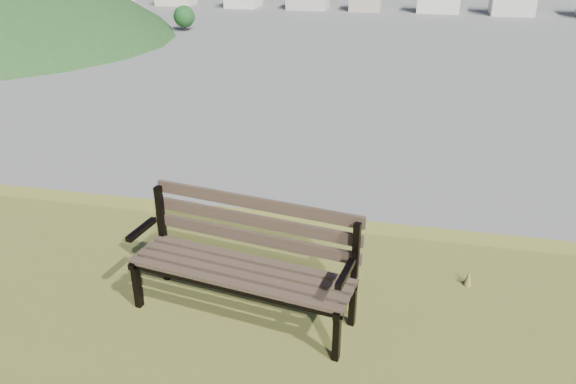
# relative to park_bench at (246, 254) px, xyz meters

# --- Properties ---
(park_bench) EXTENTS (2.07, 0.96, 1.04)m
(park_bench) POSITION_rel_park_bench_xyz_m (0.00, 0.00, 0.00)
(park_bench) COLOR #49382A
(park_bench) RESTS_ON hilltop_mesa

